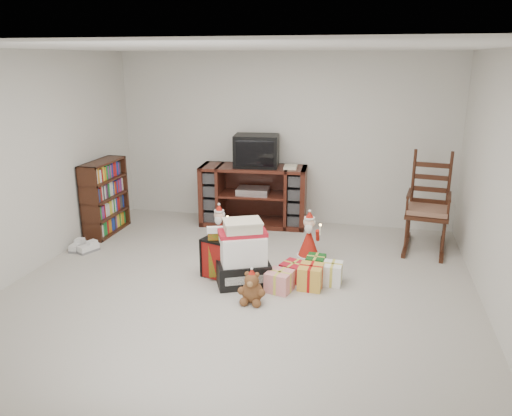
{
  "coord_description": "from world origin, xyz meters",
  "views": [
    {
      "loc": [
        1.3,
        -4.75,
        2.41
      ],
      "look_at": [
        0.04,
        0.6,
        0.75
      ],
      "focal_mm": 35.0,
      "sensor_mm": 36.0,
      "label": 1
    }
  ],
  "objects_px": {
    "tv_stand": "(253,196)",
    "red_suitcase": "(218,259)",
    "mrs_claus_figurine": "(220,231)",
    "sneaker_pair": "(83,247)",
    "santa_figurine": "(309,240)",
    "rocking_chair": "(426,215)",
    "gift_cluster": "(308,272)",
    "crt_television": "(256,151)",
    "teddy_bear": "(252,289)",
    "bookshelf": "(105,199)",
    "gift_pile": "(243,257)"
  },
  "relations": [
    {
      "from": "sneaker_pair",
      "to": "crt_television",
      "type": "distance_m",
      "value": 2.72
    },
    {
      "from": "gift_cluster",
      "to": "crt_television",
      "type": "height_order",
      "value": "crt_television"
    },
    {
      "from": "tv_stand",
      "to": "santa_figurine",
      "type": "relative_size",
      "value": 2.58
    },
    {
      "from": "gift_pile",
      "to": "sneaker_pair",
      "type": "distance_m",
      "value": 2.33
    },
    {
      "from": "gift_cluster",
      "to": "gift_pile",
      "type": "bearing_deg",
      "value": -165.98
    },
    {
      "from": "bookshelf",
      "to": "santa_figurine",
      "type": "height_order",
      "value": "bookshelf"
    },
    {
      "from": "bookshelf",
      "to": "teddy_bear",
      "type": "relative_size",
      "value": 3.13
    },
    {
      "from": "teddy_bear",
      "to": "sneaker_pair",
      "type": "xyz_separation_m",
      "value": [
        -2.47,
        0.87,
        -0.1
      ]
    },
    {
      "from": "santa_figurine",
      "to": "sneaker_pair",
      "type": "relative_size",
      "value": 1.78
    },
    {
      "from": "tv_stand",
      "to": "teddy_bear",
      "type": "distance_m",
      "value": 2.53
    },
    {
      "from": "red_suitcase",
      "to": "mrs_claus_figurine",
      "type": "bearing_deg",
      "value": 124.29
    },
    {
      "from": "red_suitcase",
      "to": "santa_figurine",
      "type": "height_order",
      "value": "santa_figurine"
    },
    {
      "from": "gift_pile",
      "to": "bookshelf",
      "type": "bearing_deg",
      "value": 128.1
    },
    {
      "from": "tv_stand",
      "to": "red_suitcase",
      "type": "relative_size",
      "value": 2.95
    },
    {
      "from": "mrs_claus_figurine",
      "to": "santa_figurine",
      "type": "bearing_deg",
      "value": -4.62
    },
    {
      "from": "gift_pile",
      "to": "teddy_bear",
      "type": "xyz_separation_m",
      "value": [
        0.21,
        -0.41,
        -0.17
      ]
    },
    {
      "from": "gift_pile",
      "to": "crt_television",
      "type": "bearing_deg",
      "value": 74.44
    },
    {
      "from": "mrs_claus_figurine",
      "to": "crt_television",
      "type": "bearing_deg",
      "value": 76.34
    },
    {
      "from": "tv_stand",
      "to": "santa_figurine",
      "type": "distance_m",
      "value": 1.51
    },
    {
      "from": "red_suitcase",
      "to": "sneaker_pair",
      "type": "bearing_deg",
      "value": -173.12
    },
    {
      "from": "tv_stand",
      "to": "gift_cluster",
      "type": "height_order",
      "value": "tv_stand"
    },
    {
      "from": "bookshelf",
      "to": "santa_figurine",
      "type": "relative_size",
      "value": 1.69
    },
    {
      "from": "sneaker_pair",
      "to": "rocking_chair",
      "type": "bearing_deg",
      "value": 23.19
    },
    {
      "from": "bookshelf",
      "to": "red_suitcase",
      "type": "distance_m",
      "value": 2.32
    },
    {
      "from": "red_suitcase",
      "to": "sneaker_pair",
      "type": "height_order",
      "value": "red_suitcase"
    },
    {
      "from": "bookshelf",
      "to": "mrs_claus_figurine",
      "type": "relative_size",
      "value": 1.75
    },
    {
      "from": "mrs_claus_figurine",
      "to": "sneaker_pair",
      "type": "xyz_separation_m",
      "value": [
        -1.69,
        -0.54,
        -0.18
      ]
    },
    {
      "from": "tv_stand",
      "to": "gift_cluster",
      "type": "xyz_separation_m",
      "value": [
        1.06,
        -1.86,
        -0.32
      ]
    },
    {
      "from": "red_suitcase",
      "to": "sneaker_pair",
      "type": "distance_m",
      "value": 2.0
    },
    {
      "from": "tv_stand",
      "to": "santa_figurine",
      "type": "bearing_deg",
      "value": -53.29
    },
    {
      "from": "red_suitcase",
      "to": "gift_pile",
      "type": "bearing_deg",
      "value": 3.18
    },
    {
      "from": "sneaker_pair",
      "to": "gift_cluster",
      "type": "bearing_deg",
      "value": 2.76
    },
    {
      "from": "santa_figurine",
      "to": "bookshelf",
      "type": "bearing_deg",
      "value": 174.17
    },
    {
      "from": "red_suitcase",
      "to": "sneaker_pair",
      "type": "xyz_separation_m",
      "value": [
        -1.96,
        0.38,
        -0.18
      ]
    },
    {
      "from": "red_suitcase",
      "to": "santa_figurine",
      "type": "distance_m",
      "value": 1.23
    },
    {
      "from": "santa_figurine",
      "to": "crt_television",
      "type": "height_order",
      "value": "crt_television"
    },
    {
      "from": "gift_pile",
      "to": "sneaker_pair",
      "type": "xyz_separation_m",
      "value": [
        -2.27,
        0.46,
        -0.27
      ]
    },
    {
      "from": "sneaker_pair",
      "to": "gift_cluster",
      "type": "distance_m",
      "value": 2.98
    },
    {
      "from": "teddy_bear",
      "to": "crt_television",
      "type": "xyz_separation_m",
      "value": [
        -0.53,
        2.45,
        0.97
      ]
    },
    {
      "from": "bookshelf",
      "to": "gift_pile",
      "type": "height_order",
      "value": "bookshelf"
    },
    {
      "from": "tv_stand",
      "to": "mrs_claus_figurine",
      "type": "bearing_deg",
      "value": -105.48
    },
    {
      "from": "rocking_chair",
      "to": "mrs_claus_figurine",
      "type": "bearing_deg",
      "value": -159.14
    },
    {
      "from": "rocking_chair",
      "to": "mrs_claus_figurine",
      "type": "distance_m",
      "value": 2.7
    },
    {
      "from": "teddy_bear",
      "to": "gift_cluster",
      "type": "xyz_separation_m",
      "value": [
        0.49,
        0.59,
        -0.02
      ]
    },
    {
      "from": "mrs_claus_figurine",
      "to": "crt_television",
      "type": "xyz_separation_m",
      "value": [
        0.25,
        1.04,
        0.89
      ]
    },
    {
      "from": "mrs_claus_figurine",
      "to": "gift_cluster",
      "type": "height_order",
      "value": "mrs_claus_figurine"
    },
    {
      "from": "bookshelf",
      "to": "santa_figurine",
      "type": "distance_m",
      "value": 2.96
    },
    {
      "from": "gift_pile",
      "to": "crt_television",
      "type": "relative_size",
      "value": 1.06
    },
    {
      "from": "rocking_chair",
      "to": "red_suitcase",
      "type": "relative_size",
      "value": 2.46
    },
    {
      "from": "red_suitcase",
      "to": "crt_television",
      "type": "height_order",
      "value": "crt_television"
    }
  ]
}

